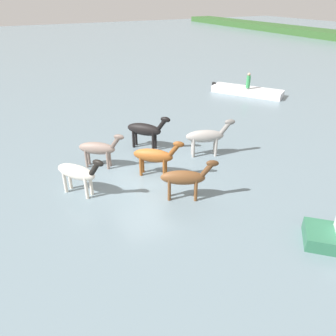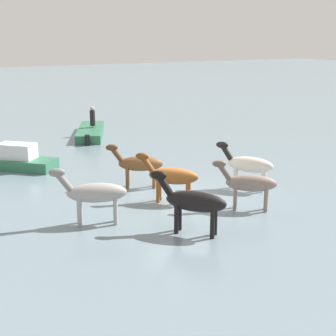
{
  "view_description": "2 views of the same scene",
  "coord_description": "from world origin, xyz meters",
  "px_view_note": "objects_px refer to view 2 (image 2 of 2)",
  "views": [
    {
      "loc": [
        11.81,
        -4.92,
        7.54
      ],
      "look_at": [
        0.9,
        0.74,
        0.79
      ],
      "focal_mm": 34.6,
      "sensor_mm": 36.0,
      "label": 1
    },
    {
      "loc": [
        -15.34,
        9.01,
        6.05
      ],
      "look_at": [
        0.61,
        0.34,
        1.14
      ],
      "focal_mm": 53.23,
      "sensor_mm": 36.0,
      "label": 2
    }
  ],
  "objects_px": {
    "horse_gray_outer": "(248,165)",
    "boat_motor_center": "(9,162)",
    "horse_lead": "(249,183)",
    "horse_dark_mare": "(171,176)",
    "boat_skiff_near": "(91,133)",
    "person_spotter_bow": "(92,117)",
    "horse_mid_herd": "(139,164)",
    "horse_chestnut_trailing": "(193,201)",
    "horse_rear_stallion": "(94,193)"
  },
  "relations": [
    {
      "from": "horse_gray_outer",
      "to": "boat_motor_center",
      "type": "xyz_separation_m",
      "value": [
        7.92,
        7.75,
        -0.71
      ]
    },
    {
      "from": "horse_lead",
      "to": "horse_dark_mare",
      "type": "bearing_deg",
      "value": -7.59
    },
    {
      "from": "boat_skiff_near",
      "to": "person_spotter_bow",
      "type": "relative_size",
      "value": 4.42
    },
    {
      "from": "horse_lead",
      "to": "horse_gray_outer",
      "type": "xyz_separation_m",
      "value": [
        1.95,
        -1.45,
        0.04
      ]
    },
    {
      "from": "horse_lead",
      "to": "boat_motor_center",
      "type": "bearing_deg",
      "value": -20.25
    },
    {
      "from": "horse_mid_herd",
      "to": "horse_chestnut_trailing",
      "type": "bearing_deg",
      "value": 112.46
    },
    {
      "from": "horse_chestnut_trailing",
      "to": "horse_mid_herd",
      "type": "xyz_separation_m",
      "value": [
        5.21,
        -0.6,
        -0.08
      ]
    },
    {
      "from": "horse_rear_stallion",
      "to": "boat_motor_center",
      "type": "xyz_separation_m",
      "value": [
        8.58,
        1.04,
        -0.75
      ]
    },
    {
      "from": "horse_rear_stallion",
      "to": "horse_gray_outer",
      "type": "xyz_separation_m",
      "value": [
        0.66,
        -6.7,
        -0.04
      ]
    },
    {
      "from": "horse_lead",
      "to": "person_spotter_bow",
      "type": "height_order",
      "value": "person_spotter_bow"
    },
    {
      "from": "horse_dark_mare",
      "to": "person_spotter_bow",
      "type": "xyz_separation_m",
      "value": [
        13.27,
        -1.84,
        0.14
      ]
    },
    {
      "from": "horse_chestnut_trailing",
      "to": "horse_rear_stallion",
      "type": "relative_size",
      "value": 0.87
    },
    {
      "from": "horse_chestnut_trailing",
      "to": "horse_gray_outer",
      "type": "xyz_separation_m",
      "value": [
        2.89,
        -4.31,
        -0.04
      ]
    },
    {
      "from": "boat_skiff_near",
      "to": "horse_chestnut_trailing",
      "type": "bearing_deg",
      "value": -165.13
    },
    {
      "from": "horse_mid_herd",
      "to": "horse_rear_stallion",
      "type": "relative_size",
      "value": 0.89
    },
    {
      "from": "horse_chestnut_trailing",
      "to": "boat_skiff_near",
      "type": "height_order",
      "value": "horse_chestnut_trailing"
    },
    {
      "from": "horse_lead",
      "to": "horse_gray_outer",
      "type": "height_order",
      "value": "horse_gray_outer"
    },
    {
      "from": "horse_chestnut_trailing",
      "to": "horse_lead",
      "type": "bearing_deg",
      "value": -112.91
    },
    {
      "from": "horse_lead",
      "to": "boat_motor_center",
      "type": "height_order",
      "value": "horse_lead"
    },
    {
      "from": "horse_mid_herd",
      "to": "horse_gray_outer",
      "type": "height_order",
      "value": "horse_gray_outer"
    },
    {
      "from": "horse_gray_outer",
      "to": "boat_motor_center",
      "type": "height_order",
      "value": "horse_gray_outer"
    },
    {
      "from": "boat_motor_center",
      "to": "person_spotter_bow",
      "type": "bearing_deg",
      "value": 84.5
    },
    {
      "from": "horse_gray_outer",
      "to": "boat_motor_center",
      "type": "bearing_deg",
      "value": 7.66
    },
    {
      "from": "horse_chestnut_trailing",
      "to": "boat_motor_center",
      "type": "bearing_deg",
      "value": -23.6
    },
    {
      "from": "horse_gray_outer",
      "to": "person_spotter_bow",
      "type": "xyz_separation_m",
      "value": [
        13.32,
        1.62,
        0.13
      ]
    },
    {
      "from": "boat_motor_center",
      "to": "boat_skiff_near",
      "type": "bearing_deg",
      "value": 84.87
    },
    {
      "from": "horse_mid_herd",
      "to": "boat_skiff_near",
      "type": "relative_size",
      "value": 0.41
    },
    {
      "from": "horse_gray_outer",
      "to": "boat_motor_center",
      "type": "relative_size",
      "value": 0.49
    },
    {
      "from": "horse_rear_stallion",
      "to": "boat_skiff_near",
      "type": "bearing_deg",
      "value": -87.39
    },
    {
      "from": "horse_dark_mare",
      "to": "horse_rear_stallion",
      "type": "distance_m",
      "value": 3.32
    },
    {
      "from": "horse_gray_outer",
      "to": "boat_skiff_near",
      "type": "relative_size",
      "value": 0.41
    },
    {
      "from": "horse_gray_outer",
      "to": "boat_skiff_near",
      "type": "height_order",
      "value": "horse_gray_outer"
    },
    {
      "from": "horse_rear_stallion",
      "to": "boat_skiff_near",
      "type": "relative_size",
      "value": 0.46
    },
    {
      "from": "horse_rear_stallion",
      "to": "person_spotter_bow",
      "type": "bearing_deg",
      "value": -87.99
    },
    {
      "from": "horse_dark_mare",
      "to": "horse_rear_stallion",
      "type": "xyz_separation_m",
      "value": [
        -0.71,
        3.24,
        0.05
      ]
    },
    {
      "from": "boat_skiff_near",
      "to": "horse_dark_mare",
      "type": "bearing_deg",
      "value": -163.44
    },
    {
      "from": "horse_mid_herd",
      "to": "boat_motor_center",
      "type": "height_order",
      "value": "horse_mid_herd"
    },
    {
      "from": "horse_chestnut_trailing",
      "to": "boat_motor_center",
      "type": "distance_m",
      "value": 11.37
    },
    {
      "from": "horse_lead",
      "to": "boat_motor_center",
      "type": "relative_size",
      "value": 0.47
    },
    {
      "from": "boat_motor_center",
      "to": "person_spotter_bow",
      "type": "xyz_separation_m",
      "value": [
        5.4,
        -6.13,
        0.84
      ]
    },
    {
      "from": "horse_dark_mare",
      "to": "boat_motor_center",
      "type": "height_order",
      "value": "horse_dark_mare"
    },
    {
      "from": "horse_lead",
      "to": "horse_gray_outer",
      "type": "relative_size",
      "value": 0.95
    },
    {
      "from": "horse_dark_mare",
      "to": "boat_skiff_near",
      "type": "height_order",
      "value": "horse_dark_mare"
    },
    {
      "from": "horse_mid_herd",
      "to": "person_spotter_bow",
      "type": "distance_m",
      "value": 11.2
    },
    {
      "from": "horse_rear_stallion",
      "to": "horse_gray_outer",
      "type": "bearing_deg",
      "value": -152.39
    },
    {
      "from": "horse_chestnut_trailing",
      "to": "horse_mid_herd",
      "type": "relative_size",
      "value": 0.97
    },
    {
      "from": "horse_rear_stallion",
      "to": "boat_motor_center",
      "type": "relative_size",
      "value": 0.56
    },
    {
      "from": "boat_skiff_near",
      "to": "person_spotter_bow",
      "type": "height_order",
      "value": "person_spotter_bow"
    },
    {
      "from": "horse_mid_herd",
      "to": "horse_gray_outer",
      "type": "bearing_deg",
      "value": 177.04
    },
    {
      "from": "boat_skiff_near",
      "to": "horse_lead",
      "type": "bearing_deg",
      "value": -154.94
    }
  ]
}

